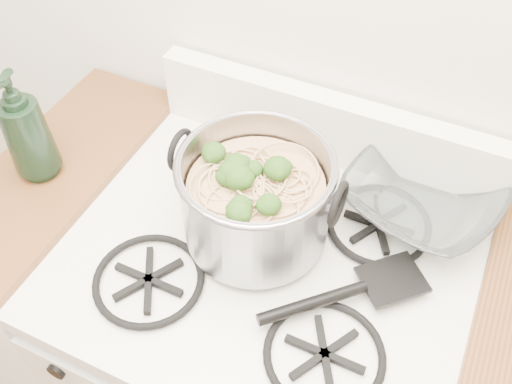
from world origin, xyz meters
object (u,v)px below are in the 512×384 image
at_px(gas_range, 264,363).
at_px(stock_pot, 256,200).
at_px(bottle, 24,127).
at_px(spatula, 393,277).
at_px(glass_bowl, 420,204).

xyz_separation_m(gas_range, stock_pot, (-0.04, 0.03, 0.57)).
bearing_deg(bottle, spatula, -7.00).
bearing_deg(gas_range, stock_pot, 139.48).
relative_size(glass_bowl, bottle, 0.47).
bearing_deg(bottle, gas_range, -8.92).
bearing_deg(glass_bowl, gas_range, -136.66).
xyz_separation_m(stock_pot, bottle, (-0.48, -0.05, 0.03)).
height_order(gas_range, stock_pot, stock_pot).
xyz_separation_m(gas_range, bottle, (-0.52, -0.01, 0.61)).
height_order(spatula, glass_bowl, glass_bowl).
height_order(gas_range, glass_bowl, glass_bowl).
xyz_separation_m(stock_pot, spatula, (0.27, -0.00, -0.08)).
bearing_deg(glass_bowl, spatula, -90.20).
height_order(stock_pot, bottle, bottle).
distance_m(gas_range, bottle, 0.80).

